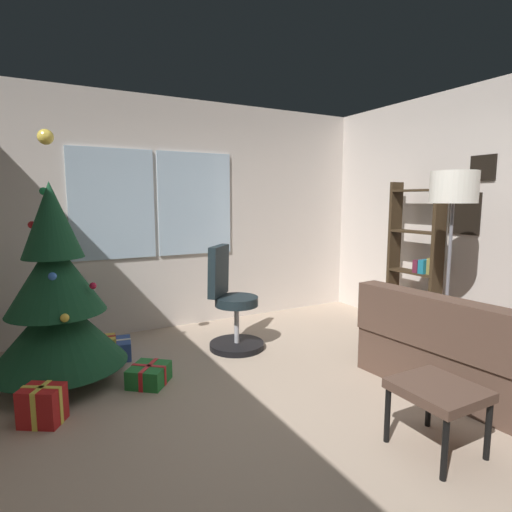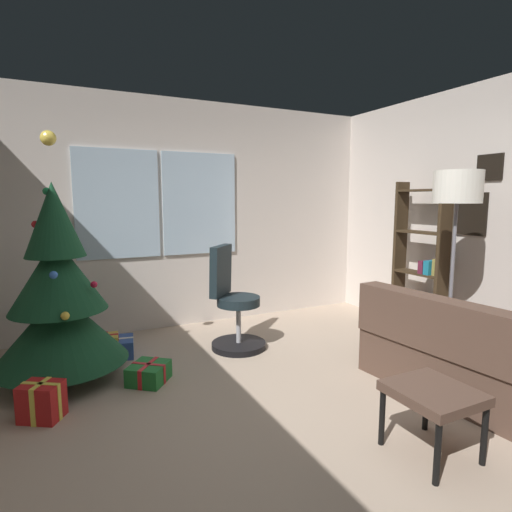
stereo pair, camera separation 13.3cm
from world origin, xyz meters
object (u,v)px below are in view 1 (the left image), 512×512
holiday_tree (57,301)px  bookshelf (415,269)px  gift_box_red (42,405)px  office_chair (231,308)px  gift_box_blue (114,349)px  gift_box_green (149,375)px  floor_lamp (453,199)px  gift_box_gold (103,349)px  footstool (438,394)px

holiday_tree → bookshelf: (3.63, -0.48, 0.05)m
gift_box_red → office_chair: (1.75, 0.71, 0.29)m
holiday_tree → gift_box_blue: size_ratio=5.70×
gift_box_blue → office_chair: office_chair is taller
office_chair → holiday_tree: bearing=-177.5°
gift_box_green → gift_box_blue: gift_box_blue is taller
gift_box_red → floor_lamp: bearing=-10.8°
gift_box_red → gift_box_blue: bearing=57.4°
floor_lamp → gift_box_gold: bearing=150.4°
gift_box_gold → floor_lamp: (2.77, -1.57, 1.41)m
gift_box_red → gift_box_green: (0.79, 0.26, -0.05)m
footstool → gift_box_blue: bearing=120.7°
footstool → office_chair: size_ratio=0.45×
gift_box_red → floor_lamp: floor_lamp is taller
gift_box_green → office_chair: 1.11m
gift_box_green → floor_lamp: bearing=-19.6°
bookshelf → gift_box_green: bearing=177.9°
gift_box_red → gift_box_blue: (0.63, 0.99, -0.04)m
footstool → gift_box_green: footstool is taller
gift_box_green → gift_box_gold: bearing=110.9°
gift_box_blue → floor_lamp: 3.44m
gift_box_green → gift_box_gold: size_ratio=1.66×
floor_lamp → gift_box_blue: bearing=148.7°
bookshelf → gift_box_red: bearing=-177.6°
holiday_tree → floor_lamp: holiday_tree is taller
gift_box_red → bookshelf: bookshelf is taller
holiday_tree → gift_box_gold: holiday_tree is taller
gift_box_green → bookshelf: bookshelf is taller
gift_box_blue → office_chair: 1.20m
gift_box_green → office_chair: size_ratio=0.40×
gift_box_blue → bookshelf: size_ratio=0.21×
bookshelf → floor_lamp: bearing=-121.6°
footstool → holiday_tree: bearing=132.6°
gift_box_green → bookshelf: size_ratio=0.24×
gift_box_green → office_chair: office_chair is taller
gift_box_gold → bookshelf: (3.25, -0.79, 0.63)m
gift_box_green → office_chair: bearing=24.6°
footstool → gift_box_gold: bearing=122.9°
floor_lamp → gift_box_red: bearing=169.2°
footstool → gift_box_blue: size_ratio=1.31×
holiday_tree → gift_box_red: holiday_tree is taller
gift_box_gold → holiday_tree: bearing=-140.8°
gift_box_blue → gift_box_gold: bearing=-156.0°
gift_box_green → bookshelf: (2.99, -0.11, 0.67)m
office_chair → floor_lamp: bearing=-40.8°
holiday_tree → office_chair: holiday_tree is taller
bookshelf → gift_box_blue: bearing=165.1°
gift_box_red → gift_box_blue: gift_box_red is taller
gift_box_blue → bookshelf: bookshelf is taller
footstool → floor_lamp: (1.19, 0.86, 1.17)m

